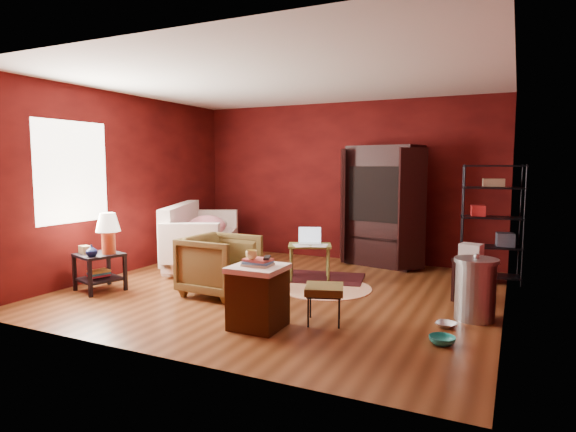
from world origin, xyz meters
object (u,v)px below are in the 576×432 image
object	(u,v)px
sofa	(201,244)
tv_armoire	(383,203)
wire_shelving	(493,218)
laptop_desk	(310,248)
armchair	(220,262)
side_table	(104,244)
hamper	(258,295)

from	to	relation	value
sofa	tv_armoire	distance (m)	3.17
sofa	wire_shelving	distance (m)	4.63
sofa	laptop_desk	xyz separation A→B (m)	(2.10, -0.21, 0.12)
armchair	tv_armoire	distance (m)	3.18
tv_armoire	wire_shelving	xyz separation A→B (m)	(1.73, -0.51, -0.12)
laptop_desk	tv_armoire	distance (m)	1.77
sofa	laptop_desk	world-z (taller)	laptop_desk
tv_armoire	wire_shelving	distance (m)	1.81
side_table	sofa	bearing A→B (deg)	85.33
armchair	hamper	size ratio (longest dim) A/B	1.14
tv_armoire	wire_shelving	world-z (taller)	tv_armoire
armchair	laptop_desk	size ratio (longest dim) A/B	1.12
hamper	laptop_desk	size ratio (longest dim) A/B	0.98
side_table	hamper	world-z (taller)	side_table
side_table	tv_armoire	distance (m)	4.43
hamper	tv_armoire	distance (m)	3.77
armchair	hamper	distance (m)	1.42
armchair	side_table	bearing A→B (deg)	110.95
side_table	laptop_desk	xyz separation A→B (m)	(2.26, 1.75, -0.16)
laptop_desk	tv_armoire	size ratio (longest dim) A/B	0.38
wire_shelving	side_table	bearing A→B (deg)	-157.88
sofa	tv_armoire	xyz separation A→B (m)	(2.80, 1.32, 0.69)
side_table	hamper	bearing A→B (deg)	-8.93
sofa	wire_shelving	bearing A→B (deg)	-98.74
wire_shelving	armchair	bearing A→B (deg)	-153.02
armchair	side_table	world-z (taller)	side_table
sofa	side_table	distance (m)	1.99
wire_shelving	tv_armoire	bearing A→B (deg)	155.13
hamper	wire_shelving	xyz separation A→B (m)	(2.09, 3.17, 0.59)
laptop_desk	hamper	bearing A→B (deg)	-104.34
side_table	laptop_desk	world-z (taller)	side_table
hamper	wire_shelving	distance (m)	3.85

